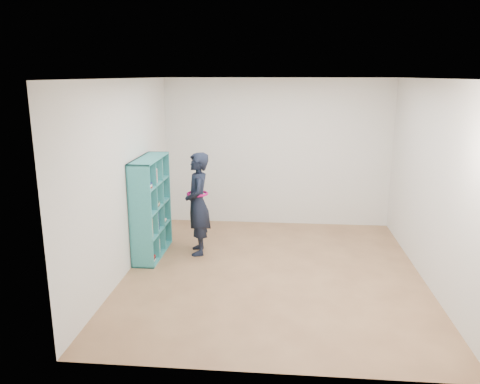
{
  "coord_description": "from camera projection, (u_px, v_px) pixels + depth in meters",
  "views": [
    {
      "loc": [
        0.09,
        -5.99,
        2.64
      ],
      "look_at": [
        -0.48,
        0.3,
        1.06
      ],
      "focal_mm": 35.0,
      "sensor_mm": 36.0,
      "label": 1
    }
  ],
  "objects": [
    {
      "name": "wall_back",
      "position": [
        277.0,
        153.0,
        8.29
      ],
      "size": [
        4.0,
        0.02,
        2.6
      ],
      "primitive_type": "cube",
      "color": "silver",
      "rests_on": "floor"
    },
    {
      "name": "bookshelf",
      "position": [
        149.0,
        208.0,
        6.92
      ],
      "size": [
        0.32,
        1.11,
        1.48
      ],
      "color": "teal",
      "rests_on": "floor"
    },
    {
      "name": "floor",
      "position": [
        273.0,
        272.0,
        6.44
      ],
      "size": [
        4.5,
        4.5,
        0.0
      ],
      "primitive_type": "plane",
      "color": "brown",
      "rests_on": "ground"
    },
    {
      "name": "ceiling",
      "position": [
        276.0,
        78.0,
        5.8
      ],
      "size": [
        4.5,
        4.5,
        0.0
      ],
      "primitive_type": "plane",
      "color": "white",
      "rests_on": "wall_back"
    },
    {
      "name": "wall_front",
      "position": [
        269.0,
        239.0,
        3.95
      ],
      "size": [
        4.0,
        0.02,
        2.6
      ],
      "primitive_type": "cube",
      "color": "silver",
      "rests_on": "floor"
    },
    {
      "name": "person",
      "position": [
        198.0,
        204.0,
        6.98
      ],
      "size": [
        0.48,
        0.63,
        1.55
      ],
      "rotation": [
        0.0,
        0.0,
        -1.36
      ],
      "color": "black",
      "rests_on": "floor"
    },
    {
      "name": "smartphone",
      "position": [
        187.0,
        196.0,
        7.01
      ],
      "size": [
        0.05,
        0.08,
        0.12
      ],
      "rotation": [
        0.35,
        0.0,
        0.46
      ],
      "color": "silver",
      "rests_on": "person"
    },
    {
      "name": "wall_right",
      "position": [
        432.0,
        184.0,
        5.94
      ],
      "size": [
        0.02,
        4.5,
        2.6
      ],
      "primitive_type": "cube",
      "color": "silver",
      "rests_on": "floor"
    },
    {
      "name": "wall_left",
      "position": [
        126.0,
        178.0,
        6.3
      ],
      "size": [
        0.02,
        4.5,
        2.6
      ],
      "primitive_type": "cube",
      "color": "silver",
      "rests_on": "floor"
    }
  ]
}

